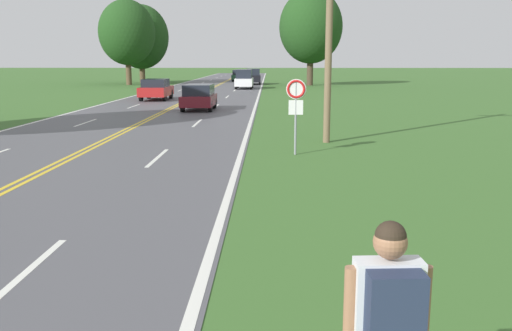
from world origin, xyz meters
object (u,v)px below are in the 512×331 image
object	(u,v)px
car_red_sedan_mid_near	(156,89)
car_white_van_mid_far	(244,79)
car_maroon_hatchback_approaching	(199,97)
traffic_sign	(296,98)
car_black_suv_receding	(253,76)
hitchhiker_person	(388,320)
tree_right_cluster	(141,37)
car_dark_green_hatchback_distant	(239,75)
tree_behind_sign	(127,33)
tree_left_verge	(311,27)

from	to	relation	value
car_red_sedan_mid_near	car_white_van_mid_far	size ratio (longest dim) A/B	0.90
car_maroon_hatchback_approaching	traffic_sign	bearing A→B (deg)	18.51
car_red_sedan_mid_near	car_black_suv_receding	size ratio (longest dim) A/B	0.91
hitchhiker_person	traffic_sign	size ratio (longest dim) A/B	0.78
car_maroon_hatchback_approaching	car_white_van_mid_far	size ratio (longest dim) A/B	0.79
tree_right_cluster	car_black_suv_receding	size ratio (longest dim) A/B	2.14
car_maroon_hatchback_approaching	car_black_suv_receding	xyz separation A→B (m)	(2.16, 33.68, 0.19)
car_white_van_mid_far	car_black_suv_receding	distance (m)	9.99
hitchhiker_person	car_dark_green_hatchback_distant	distance (m)	70.99
traffic_sign	hitchhiker_person	bearing A→B (deg)	-89.87
car_dark_green_hatchback_distant	tree_right_cluster	bearing A→B (deg)	-65.11
car_white_van_mid_far	car_black_suv_receding	size ratio (longest dim) A/B	1.01
traffic_sign	car_red_sedan_mid_near	bearing A→B (deg)	111.53
car_red_sedan_mid_near	car_white_van_mid_far	world-z (taller)	car_white_van_mid_far
tree_behind_sign	car_black_suv_receding	world-z (taller)	tree_behind_sign
hitchhiker_person	car_red_sedan_mid_near	world-z (taller)	hitchhiker_person
hitchhiker_person	car_black_suv_receding	world-z (taller)	car_black_suv_receding
traffic_sign	tree_left_verge	bearing A→B (deg)	85.29
car_white_van_mid_far	car_red_sedan_mid_near	bearing A→B (deg)	-19.65
traffic_sign	car_red_sedan_mid_near	distance (m)	24.56
hitchhiker_person	tree_behind_sign	xyz separation A→B (m)	(-17.17, 59.75, 4.83)
tree_right_cluster	car_maroon_hatchback_approaching	size ratio (longest dim) A/B	2.68
tree_right_cluster	car_black_suv_receding	world-z (taller)	tree_right_cluster
car_red_sedan_mid_near	car_white_van_mid_far	distance (m)	16.77
car_black_suv_receding	tree_left_verge	bearing A→B (deg)	69.01
car_maroon_hatchback_approaching	car_dark_green_hatchback_distant	distance (m)	42.96
car_maroon_hatchback_approaching	car_dark_green_hatchback_distant	world-z (taller)	car_dark_green_hatchback_distant
tree_left_verge	car_red_sedan_mid_near	bearing A→B (deg)	-118.74
traffic_sign	car_white_van_mid_far	bearing A→B (deg)	94.95
tree_right_cluster	car_maroon_hatchback_approaching	distance (m)	39.97
traffic_sign	car_dark_green_hatchback_distant	world-z (taller)	traffic_sign
traffic_sign	car_maroon_hatchback_approaching	world-z (taller)	traffic_sign
car_dark_green_hatchback_distant	tree_behind_sign	bearing A→B (deg)	-46.23
hitchhiker_person	tree_behind_sign	distance (m)	62.35
tree_left_verge	car_dark_green_hatchback_distant	size ratio (longest dim) A/B	2.63
tree_left_verge	car_black_suv_receding	world-z (taller)	tree_left_verge
car_maroon_hatchback_approaching	car_black_suv_receding	size ratio (longest dim) A/B	0.80
tree_left_verge	car_red_sedan_mid_near	distance (m)	27.25
tree_left_verge	car_white_van_mid_far	distance (m)	11.78
traffic_sign	car_maroon_hatchback_approaching	bearing A→B (deg)	108.12
car_black_suv_receding	tree_right_cluster	bearing A→B (deg)	-106.99
hitchhiker_person	car_red_sedan_mid_near	xyz separation A→B (m)	(-9.04, 35.77, -0.31)
tree_right_cluster	car_white_van_mid_far	distance (m)	20.12
tree_left_verge	car_maroon_hatchback_approaching	xyz separation A→B (m)	(-8.68, -31.28, -5.71)
traffic_sign	tree_left_verge	distance (m)	46.59
hitchhiker_person	tree_left_verge	world-z (taller)	tree_left_verge
tree_behind_sign	tree_right_cluster	bearing A→B (deg)	87.89
car_maroon_hatchback_approaching	car_white_van_mid_far	bearing A→B (deg)	176.70
tree_right_cluster	car_white_van_mid_far	size ratio (longest dim) A/B	2.11
hitchhiker_person	tree_left_verge	size ratio (longest dim) A/B	0.17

